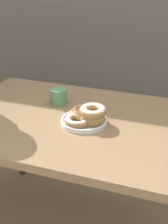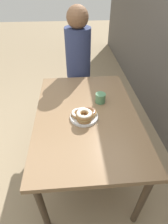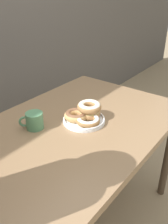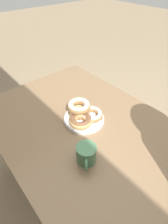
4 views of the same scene
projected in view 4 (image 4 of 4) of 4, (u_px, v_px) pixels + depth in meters
name	position (u px, v px, depth m)	size (l,w,h in m)	color
ground_plane	(97.00, 181.00, 1.50)	(14.00, 14.00, 0.00)	#937F60
dining_table	(87.00, 136.00, 1.00)	(1.27, 0.84, 0.74)	#846647
donut_plate	(83.00, 114.00, 0.97)	(0.25, 0.24, 0.10)	white
coffee_mug	(86.00, 154.00, 0.76)	(0.11, 0.10, 0.09)	#4C7F56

